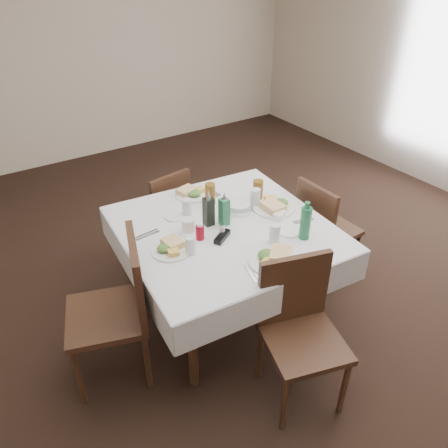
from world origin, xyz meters
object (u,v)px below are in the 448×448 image
object	(u,v)px
chair_west	(120,303)
water_e	(255,198)
dining_table	(225,237)
chair_south	(299,322)
green_bottle	(305,222)
chair_north	(166,209)
oil_cruet_dark	(209,210)
chair_east	(322,225)
coffee_mug	(188,226)
oil_cruet_green	(224,211)
water_w	(191,245)
water_n	(187,207)
water_s	(275,233)
bread_basket	(238,207)
ketchup_bottle	(200,232)

from	to	relation	value
chair_west	water_e	distance (m)	1.21
dining_table	chair_south	xyz separation A→B (m)	(-0.00, -0.78, -0.16)
green_bottle	chair_north	bearing A→B (deg)	106.30
chair_north	chair_west	distance (m)	1.28
oil_cruet_dark	dining_table	bearing A→B (deg)	-50.89
chair_east	chair_north	bearing A→B (deg)	133.66
coffee_mug	green_bottle	size ratio (longest dim) A/B	0.51
water_e	oil_cruet_dark	world-z (taller)	oil_cruet_dark
chair_east	chair_west	xyz separation A→B (m)	(-1.72, -0.04, 0.07)
dining_table	chair_east	distance (m)	0.92
chair_south	oil_cruet_green	bearing A→B (deg)	88.69
water_w	oil_cruet_dark	distance (m)	0.35
dining_table	chair_north	size ratio (longest dim) A/B	1.79
water_n	green_bottle	world-z (taller)	green_bottle
coffee_mug	chair_south	bearing A→B (deg)	-75.02
water_s	water_n	bearing A→B (deg)	117.08
chair_east	bread_basket	xyz separation A→B (m)	(-0.70, 0.19, 0.30)
water_w	water_n	bearing A→B (deg)	63.37
chair_west	water_s	world-z (taller)	chair_west
chair_south	chair_west	distance (m)	1.07
water_n	chair_south	bearing A→B (deg)	-82.83
coffee_mug	green_bottle	distance (m)	0.77
bread_basket	green_bottle	xyz separation A→B (m)	(0.16, -0.52, 0.09)
chair_west	ketchup_bottle	size ratio (longest dim) A/B	8.27
bread_basket	coffee_mug	xyz separation A→B (m)	(-0.44, -0.04, 0.01)
chair_west	ketchup_bottle	bearing A→B (deg)	6.51
oil_cruet_dark	chair_east	bearing A→B (deg)	-8.61
bread_basket	ketchup_bottle	xyz separation A→B (m)	(-0.41, -0.16, 0.03)
water_e	green_bottle	distance (m)	0.51
green_bottle	ketchup_bottle	bearing A→B (deg)	147.70
chair_east	bread_basket	distance (m)	0.78
water_e	ketchup_bottle	world-z (taller)	water_e
water_w	ketchup_bottle	size ratio (longest dim) A/B	0.99
dining_table	water_e	size ratio (longest dim) A/B	10.79
dining_table	chair_south	bearing A→B (deg)	-90.05
water_w	oil_cruet_green	bearing A→B (deg)	24.94
water_n	dining_table	bearing A→B (deg)	-64.29
water_s	water_w	xyz separation A→B (m)	(-0.51, 0.19, -0.00)
water_n	water_e	world-z (taller)	water_e
dining_table	water_w	bearing A→B (deg)	-158.71
dining_table	oil_cruet_dark	distance (m)	0.22
dining_table	chair_west	size ratio (longest dim) A/B	1.48
water_e	oil_cruet_dark	xyz separation A→B (m)	(-0.42, -0.03, 0.04)
water_w	oil_cruet_dark	size ratio (longest dim) A/B	0.46
water_n	bread_basket	size ratio (longest dim) A/B	0.63
chair_west	ketchup_bottle	world-z (taller)	chair_west
chair_east	coffee_mug	size ratio (longest dim) A/B	6.41
water_n	bread_basket	bearing A→B (deg)	-24.30
water_w	oil_cruet_green	size ratio (longest dim) A/B	0.48
water_w	chair_east	bearing A→B (deg)	3.46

